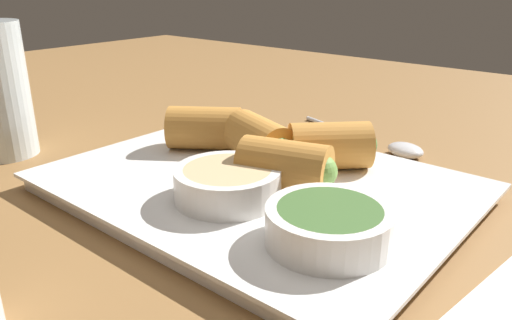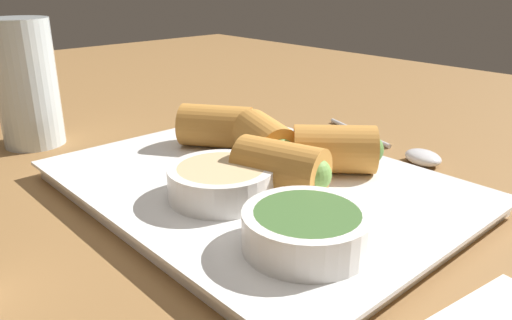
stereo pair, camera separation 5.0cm
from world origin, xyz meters
TOP-DOWN VIEW (x-y plane):
  - table_surface at (0.00, 0.00)cm, footprint 180.00×140.00cm
  - serving_plate at (-2.23, -1.35)cm, footprint 32.56×24.48cm
  - roll_front_left at (-5.76, -7.45)cm, footprint 7.60×7.60cm
  - roll_front_right at (-0.39, -4.31)cm, footprint 7.75×6.10cm
  - roll_back_left at (5.96, -4.18)cm, footprint 7.82×7.17cm
  - roll_back_right at (-5.80, -1.04)cm, footprint 7.75×5.79cm
  - dipping_bowl_near at (-3.11, 2.94)cm, footprint 7.90×7.90cm
  - dipping_bowl_far at (-12.30, 3.68)cm, footprint 7.90×7.90cm
  - spoon at (-6.18, -18.46)cm, footprint 17.22×6.79cm

SIDE VIEW (x-z plane):
  - table_surface at x=0.00cm, z-range 0.00..2.00cm
  - spoon at x=-6.18cm, z-range 1.94..3.26cm
  - serving_plate at x=-2.23cm, z-range 2.01..3.51cm
  - dipping_bowl_near at x=-3.11cm, z-range 3.61..6.00cm
  - dipping_bowl_far at x=-12.30cm, z-range 3.61..6.00cm
  - roll_front_left at x=-5.76cm, z-range 3.50..7.52cm
  - roll_front_right at x=-0.39cm, z-range 3.50..7.52cm
  - roll_back_left at x=5.96cm, z-range 3.50..7.52cm
  - roll_back_right at x=-5.80cm, z-range 3.50..7.52cm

